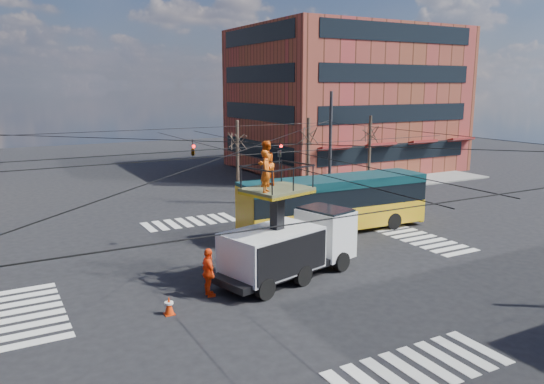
{
  "coord_description": "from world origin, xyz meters",
  "views": [
    {
      "loc": [
        -10.98,
        -20.71,
        8.4
      ],
      "look_at": [
        1.53,
        2.06,
        3.17
      ],
      "focal_mm": 35.0,
      "sensor_mm": 36.0,
      "label": 1
    }
  ],
  "objects_px": {
    "utility_truck": "(290,233)",
    "city_bus": "(334,203)",
    "worker_ground": "(209,273)",
    "flagger": "(312,234)",
    "traffic_cone": "(169,305)"
  },
  "relations": [
    {
      "from": "utility_truck",
      "to": "city_bus",
      "type": "relative_size",
      "value": 0.64
    },
    {
      "from": "utility_truck",
      "to": "worker_ground",
      "type": "distance_m",
      "value": 4.18
    },
    {
      "from": "utility_truck",
      "to": "city_bus",
      "type": "height_order",
      "value": "utility_truck"
    },
    {
      "from": "city_bus",
      "to": "flagger",
      "type": "bearing_deg",
      "value": -137.23
    },
    {
      "from": "worker_ground",
      "to": "flagger",
      "type": "relative_size",
      "value": 0.99
    },
    {
      "from": "city_bus",
      "to": "flagger",
      "type": "distance_m",
      "value": 4.58
    },
    {
      "from": "traffic_cone",
      "to": "utility_truck",
      "type": "bearing_deg",
      "value": 12.46
    },
    {
      "from": "utility_truck",
      "to": "city_bus",
      "type": "distance_m",
      "value": 7.98
    },
    {
      "from": "traffic_cone",
      "to": "worker_ground",
      "type": "height_order",
      "value": "worker_ground"
    },
    {
      "from": "utility_truck",
      "to": "city_bus",
      "type": "xyz_separation_m",
      "value": [
        6.08,
        5.17,
        -0.29
      ]
    },
    {
      "from": "worker_ground",
      "to": "flagger",
      "type": "distance_m",
      "value": 7.17
    },
    {
      "from": "city_bus",
      "to": "flagger",
      "type": "relative_size",
      "value": 5.69
    },
    {
      "from": "traffic_cone",
      "to": "flagger",
      "type": "height_order",
      "value": "flagger"
    },
    {
      "from": "utility_truck",
      "to": "traffic_cone",
      "type": "xyz_separation_m",
      "value": [
        -6.01,
        -1.33,
        -1.67
      ]
    },
    {
      "from": "city_bus",
      "to": "flagger",
      "type": "xyz_separation_m",
      "value": [
        -3.45,
        -2.93,
        -0.71
      ]
    }
  ]
}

